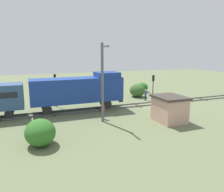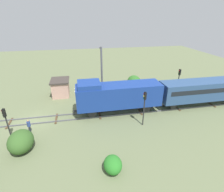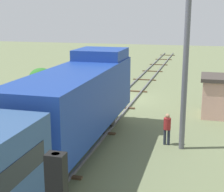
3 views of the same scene
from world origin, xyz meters
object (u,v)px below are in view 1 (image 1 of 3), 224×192
(locomotive, at_px, (79,89))
(traffic_signal_near, at_px, (153,82))
(catenary_mast, at_px, (103,81))
(worker_by_signal, at_px, (103,110))
(traffic_signal_mid, at_px, (55,84))
(worker_near_track, at_px, (146,94))
(relay_hut, at_px, (169,109))

(locomotive, xyz_separation_m, traffic_signal_near, (3.20, -12.55, -0.18))
(locomotive, relative_size, traffic_signal_near, 3.14)
(traffic_signal_near, bearing_deg, catenary_mast, 126.45)
(traffic_signal_near, distance_m, catenary_mast, 14.01)
(worker_by_signal, bearing_deg, traffic_signal_mid, -99.30)
(worker_near_track, xyz_separation_m, worker_by_signal, (-6.60, 9.07, 0.00))
(traffic_signal_mid, height_order, catenary_mast, catenary_mast)
(locomotive, bearing_deg, traffic_signal_near, -75.69)
(traffic_signal_mid, xyz_separation_m, worker_near_track, (-1.00, -13.20, -2.04))
(traffic_signal_mid, xyz_separation_m, worker_by_signal, (-7.60, -4.12, -2.04))
(worker_by_signal, bearing_deg, catenary_mast, 31.10)
(locomotive, distance_m, worker_by_signal, 4.87)
(traffic_signal_near, distance_m, worker_by_signal, 13.23)
(traffic_signal_near, relative_size, worker_by_signal, 2.18)
(traffic_signal_mid, relative_size, relay_hut, 1.25)
(catenary_mast, bearing_deg, worker_by_signal, -21.13)
(traffic_signal_mid, relative_size, catenary_mast, 0.54)
(catenary_mast, height_order, relay_hut, catenary_mast)
(worker_by_signal, height_order, relay_hut, relay_hut)
(locomotive, height_order, relay_hut, locomotive)
(traffic_signal_near, relative_size, worker_near_track, 2.18)
(worker_by_signal, xyz_separation_m, catenary_mast, (-0.86, 0.33, 3.34))
(locomotive, relative_size, worker_near_track, 6.82)
(worker_near_track, bearing_deg, traffic_signal_mid, 139.13)
(worker_near_track, xyz_separation_m, relay_hut, (-9.90, 2.81, 0.40))
(traffic_signal_mid, bearing_deg, worker_by_signal, -151.52)
(worker_near_track, bearing_deg, catenary_mast, -178.11)
(worker_by_signal, relative_size, catenary_mast, 0.21)
(worker_near_track, bearing_deg, relay_hut, -142.39)
(relay_hut, bearing_deg, worker_by_signal, 62.21)
(locomotive, bearing_deg, worker_by_signal, -158.02)
(catenary_mast, bearing_deg, traffic_signal_near, -53.55)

